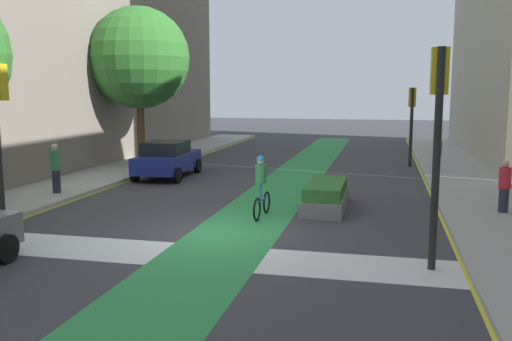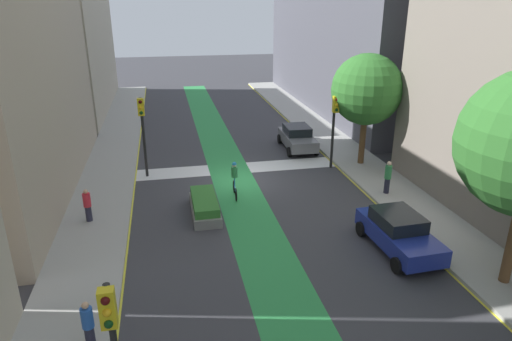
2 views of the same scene
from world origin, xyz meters
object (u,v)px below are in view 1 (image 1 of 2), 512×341
at_px(traffic_signal_near_right, 438,116).
at_px(traffic_signal_far_right, 412,111).
at_px(median_planter, 326,196).
at_px(car_blue_left_far, 167,159).
at_px(cyclist_in_lane, 261,185).
at_px(pedestrian_sidewalk_right_b, 438,154).
at_px(pedestrian_sidewalk_right_a, 504,186).
at_px(pedestrian_sidewalk_left_a, 56,168).
at_px(street_tree_far, 139,58).

height_order(traffic_signal_near_right, traffic_signal_far_right, traffic_signal_near_right).
bearing_deg(median_planter, car_blue_left_far, 146.36).
bearing_deg(traffic_signal_near_right, car_blue_left_far, 134.47).
relative_size(cyclist_in_lane, pedestrian_sidewalk_right_b, 1.20).
height_order(traffic_signal_far_right, pedestrian_sidewalk_right_a, traffic_signal_far_right).
bearing_deg(pedestrian_sidewalk_right_a, pedestrian_sidewalk_right_b, 97.70).
relative_size(cyclist_in_lane, pedestrian_sidewalk_left_a, 1.07).
xyz_separation_m(traffic_signal_far_right, cyclist_in_lane, (-4.77, -12.72, -1.76)).
distance_m(traffic_signal_near_right, median_planter, 6.72).
bearing_deg(street_tree_far, median_planter, -38.43).
bearing_deg(traffic_signal_far_right, car_blue_left_far, -149.61).
distance_m(street_tree_far, median_planter, 13.58).
distance_m(pedestrian_sidewalk_right_a, pedestrian_sidewalk_right_b, 8.47).
bearing_deg(cyclist_in_lane, street_tree_far, 130.50).
height_order(traffic_signal_near_right, car_blue_left_far, traffic_signal_near_right).
height_order(traffic_signal_far_right, car_blue_left_far, traffic_signal_far_right).
xyz_separation_m(pedestrian_sidewalk_left_a, median_planter, (9.44, 0.23, -0.63)).
relative_size(car_blue_left_far, pedestrian_sidewalk_right_b, 2.76).
xyz_separation_m(car_blue_left_far, cyclist_in_lane, (5.63, -6.62, 0.17)).
xyz_separation_m(traffic_signal_far_right, pedestrian_sidewalk_left_a, (-12.49, -11.22, -1.69)).
distance_m(cyclist_in_lane, pedestrian_sidewalk_left_a, 7.87).
xyz_separation_m(cyclist_in_lane, pedestrian_sidewalk_right_b, (5.83, 10.09, -0.04)).
height_order(pedestrian_sidewalk_right_b, median_planter, pedestrian_sidewalk_right_b).
distance_m(traffic_signal_far_right, street_tree_far, 13.59).
xyz_separation_m(traffic_signal_near_right, traffic_signal_far_right, (0.26, 16.44, -0.47)).
height_order(car_blue_left_far, median_planter, car_blue_left_far).
height_order(traffic_signal_far_right, median_planter, traffic_signal_far_right).
bearing_deg(pedestrian_sidewalk_right_a, traffic_signal_near_right, -114.40).
bearing_deg(pedestrian_sidewalk_right_a, pedestrian_sidewalk_left_a, -179.24).
bearing_deg(pedestrian_sidewalk_right_a, cyclist_in_lane, -166.31).
bearing_deg(traffic_signal_near_right, median_planter, 117.16).
height_order(traffic_signal_near_right, pedestrian_sidewalk_right_a, traffic_signal_near_right).
distance_m(traffic_signal_near_right, car_blue_left_far, 14.68).
relative_size(pedestrian_sidewalk_right_a, pedestrian_sidewalk_right_b, 0.99).
relative_size(pedestrian_sidewalk_right_a, pedestrian_sidewalk_left_a, 0.89).
distance_m(car_blue_left_far, pedestrian_sidewalk_right_a, 13.53).
relative_size(cyclist_in_lane, street_tree_far, 0.24).
xyz_separation_m(car_blue_left_far, pedestrian_sidewalk_left_a, (-2.09, -5.12, 0.24)).
relative_size(traffic_signal_far_right, pedestrian_sidewalk_left_a, 2.23).
bearing_deg(pedestrian_sidewalk_right_a, traffic_signal_far_right, 101.27).
bearing_deg(cyclist_in_lane, traffic_signal_near_right, -39.42).
distance_m(traffic_signal_far_right, pedestrian_sidewalk_right_b, 3.36).
height_order(traffic_signal_near_right, cyclist_in_lane, traffic_signal_near_right).
bearing_deg(median_planter, pedestrian_sidewalk_left_a, -178.63).
distance_m(traffic_signal_near_right, street_tree_far, 18.54).
bearing_deg(traffic_signal_far_right, median_planter, -105.49).
height_order(cyclist_in_lane, median_planter, cyclist_in_lane).
bearing_deg(median_planter, traffic_signal_far_right, 74.51).
bearing_deg(car_blue_left_far, street_tree_far, 130.79).
height_order(car_blue_left_far, street_tree_far, street_tree_far).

